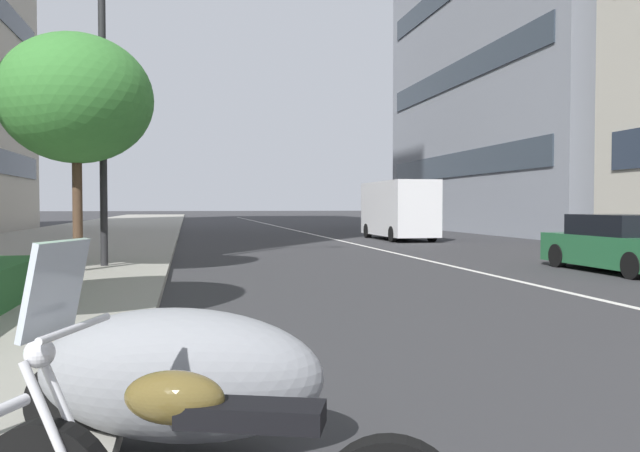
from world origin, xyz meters
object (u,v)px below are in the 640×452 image
object	(u,v)px
motorcycle_under_tarp	(175,375)
car_approaching_light	(622,245)
delivery_van_ahead	(398,209)
street_tree_near_plaza_corner	(76,99)
street_lamp_with_banners	(116,58)

from	to	relation	value
motorcycle_under_tarp	car_approaching_light	xyz separation A→B (m)	(9.59, -10.59, 0.14)
motorcycle_under_tarp	delivery_van_ahead	distance (m)	27.00
motorcycle_under_tarp	delivery_van_ahead	xyz separation A→B (m)	(25.04, -10.06, 0.96)
motorcycle_under_tarp	street_tree_near_plaza_corner	world-z (taller)	street_tree_near_plaza_corner
car_approaching_light	street_lamp_with_banners	distance (m)	13.33
delivery_van_ahead	street_tree_near_plaza_corner	world-z (taller)	street_tree_near_plaza_corner
motorcycle_under_tarp	car_approaching_light	world-z (taller)	car_approaching_light
delivery_van_ahead	car_approaching_light	bearing A→B (deg)	-178.17
motorcycle_under_tarp	street_tree_near_plaza_corner	distance (m)	11.88
car_approaching_light	street_lamp_with_banners	xyz separation A→B (m)	(2.70, 12.20, 4.64)
car_approaching_light	street_tree_near_plaza_corner	world-z (taller)	street_tree_near_plaza_corner
motorcycle_under_tarp	street_tree_near_plaza_corner	size ratio (longest dim) A/B	0.39
car_approaching_light	street_tree_near_plaza_corner	distance (m)	13.48
street_tree_near_plaza_corner	delivery_van_ahead	bearing A→B (deg)	-41.71
car_approaching_light	delivery_van_ahead	bearing A→B (deg)	1.79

